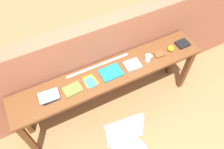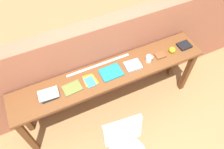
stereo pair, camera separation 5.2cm
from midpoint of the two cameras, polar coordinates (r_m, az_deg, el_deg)
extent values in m
plane|color=#9E7547|center=(3.31, 1.54, -12.46)|extent=(40.00, 40.00, 0.00)
cube|color=#9E5B42|center=(3.02, -3.84, 3.01)|extent=(6.00, 0.20, 1.39)
cube|color=brown|center=(2.70, -1.03, 0.25)|extent=(2.50, 0.44, 0.04)
cube|color=#5B341A|center=(2.95, -21.41, -15.64)|extent=(0.07, 0.07, 0.84)
cube|color=#5B341A|center=(3.46, 18.27, 1.12)|extent=(0.07, 0.07, 0.84)
cube|color=#5B341A|center=(3.11, -22.77, -10.50)|extent=(0.07, 0.07, 0.84)
cube|color=#5B341A|center=(3.59, 15.23, 4.74)|extent=(0.07, 0.07, 0.84)
cube|color=silver|center=(2.52, 2.67, -14.50)|extent=(0.45, 0.15, 0.40)
cylinder|color=#B2B2B7|center=(2.99, 5.61, -17.43)|extent=(0.02, 0.02, 0.41)
cube|color=black|center=(2.58, -16.49, -5.74)|extent=(0.19, 0.14, 0.02)
cube|color=white|center=(2.57, -16.73, -5.36)|extent=(0.23, 0.16, 0.02)
cube|color=olive|center=(2.58, -10.83, -3.80)|extent=(0.22, 0.17, 0.02)
cube|color=yellow|center=(2.62, -6.03, -1.82)|extent=(0.15, 0.17, 0.00)
cube|color=orange|center=(2.62, -6.49, -1.68)|extent=(0.14, 0.18, 0.00)
cube|color=#3399D8|center=(2.61, -6.27, -2.02)|extent=(0.12, 0.16, 0.00)
cube|color=#19757A|center=(2.67, -0.84, 0.54)|extent=(0.27, 0.21, 0.02)
cube|color=#9E9EA3|center=(2.75, 4.83, 2.51)|extent=(0.21, 0.18, 0.03)
cylinder|color=white|center=(2.81, 8.86, 4.31)|extent=(0.08, 0.08, 0.09)
torus|color=white|center=(2.83, 9.61, 4.61)|extent=(0.06, 0.01, 0.06)
cube|color=brown|center=(2.92, 11.71, 5.22)|extent=(0.14, 0.11, 0.02)
sphere|color=yellow|center=(2.98, 14.64, 6.61)|extent=(0.08, 0.08, 0.08)
cube|color=black|center=(3.13, 17.47, 7.68)|extent=(0.17, 0.14, 0.03)
cube|color=silver|center=(2.76, -4.19, 2.40)|extent=(0.85, 0.03, 0.00)
camera|label=1|loc=(0.03, -90.57, -0.77)|focal=35.00mm
camera|label=2|loc=(0.03, 89.43, 0.77)|focal=35.00mm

